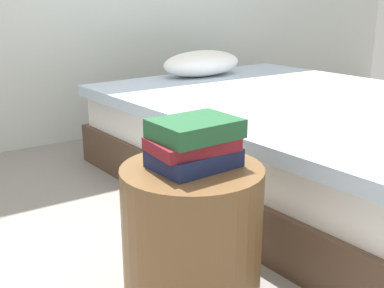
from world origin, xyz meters
TOP-DOWN VIEW (x-y plane):
  - bed at (1.05, 0.60)m, footprint 1.67×2.10m
  - side_table at (0.00, 0.00)m, footprint 0.43×0.43m
  - book_navy at (0.01, 0.01)m, footprint 0.25×0.20m
  - book_maroon at (0.00, 0.00)m, footprint 0.25×0.18m
  - book_forest at (0.01, -0.00)m, footprint 0.25×0.20m

SIDE VIEW (x-z plane):
  - side_table at x=0.00m, z-range 0.00..0.46m
  - bed at x=1.05m, z-range -0.08..0.54m
  - book_navy at x=0.01m, z-range 0.46..0.52m
  - book_maroon at x=0.00m, z-range 0.52..0.55m
  - book_forest at x=0.01m, z-range 0.55..0.61m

